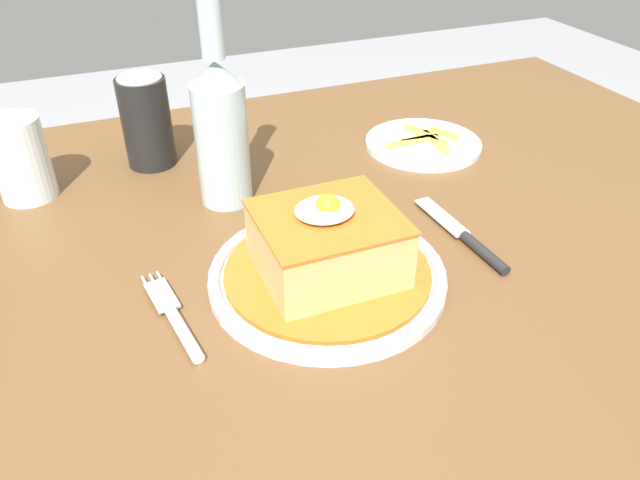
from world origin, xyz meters
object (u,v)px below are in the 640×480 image
object	(u,v)px
fork	(176,321)
soda_can	(147,122)
knife	(471,242)
drinking_glass	(22,164)
beer_bottle_clear_far	(220,126)
main_plate	(327,275)
side_plate_fries	(423,143)

from	to	relation	value
fork	soda_can	size ratio (longest dim) A/B	1.14
fork	knife	distance (m)	0.33
drinking_glass	beer_bottle_clear_far	bearing A→B (deg)	-24.20
beer_bottle_clear_far	drinking_glass	bearing A→B (deg)	155.80
knife	soda_can	bearing A→B (deg)	130.73
main_plate	fork	bearing A→B (deg)	-177.12
knife	side_plate_fries	xyz separation A→B (m)	(0.08, 0.25, -0.00)
knife	side_plate_fries	size ratio (longest dim) A/B	0.97
beer_bottle_clear_far	fork	bearing A→B (deg)	-116.61
soda_can	beer_bottle_clear_far	distance (m)	0.16
soda_can	drinking_glass	size ratio (longest dim) A/B	1.18
main_plate	side_plate_fries	size ratio (longest dim) A/B	1.44
fork	drinking_glass	xyz separation A→B (m)	(-0.12, 0.32, 0.04)
side_plate_fries	fork	bearing A→B (deg)	-148.60
main_plate	soda_can	world-z (taller)	soda_can
main_plate	fork	size ratio (longest dim) A/B	1.73
main_plate	fork	xyz separation A→B (m)	(-0.16, -0.01, -0.00)
knife	beer_bottle_clear_far	distance (m)	0.32
fork	side_plate_fries	size ratio (longest dim) A/B	0.83
main_plate	knife	xyz separation A→B (m)	(0.18, -0.00, -0.00)
soda_can	beer_bottle_clear_far	xyz separation A→B (m)	(0.07, -0.14, 0.04)
main_plate	soda_can	size ratio (longest dim) A/B	1.98
main_plate	beer_bottle_clear_far	xyz separation A→B (m)	(-0.05, 0.21, 0.09)
fork	side_plate_fries	distance (m)	0.49
soda_can	beer_bottle_clear_far	world-z (taller)	beer_bottle_clear_far
main_plate	knife	world-z (taller)	main_plate
knife	drinking_glass	distance (m)	0.55
fork	drinking_glass	distance (m)	0.34
drinking_glass	side_plate_fries	bearing A→B (deg)	-6.71
knife	soda_can	xyz separation A→B (m)	(-0.30, 0.34, 0.06)
knife	beer_bottle_clear_far	world-z (taller)	beer_bottle_clear_far
fork	beer_bottle_clear_far	bearing A→B (deg)	63.39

